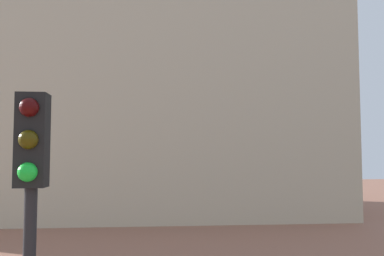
# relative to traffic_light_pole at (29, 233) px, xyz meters

# --- Properties ---
(landmark_building) EXTENTS (29.77, 14.68, 32.88)m
(landmark_building) POSITION_rel_traffic_light_pole_xyz_m (-1.50, 26.38, 5.80)
(landmark_building) COLOR beige
(landmark_building) RESTS_ON ground_plane
(traffic_light_pole) EXTENTS (0.28, 0.34, 4.44)m
(traffic_light_pole) POSITION_rel_traffic_light_pole_xyz_m (0.00, 0.00, 0.00)
(traffic_light_pole) COLOR black
(traffic_light_pole) RESTS_ON ground_plane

